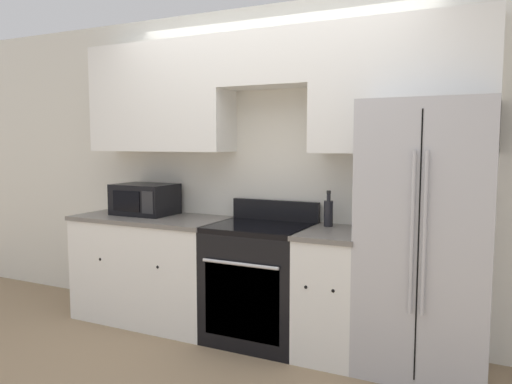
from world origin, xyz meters
TOP-DOWN VIEW (x-y plane):
  - ground_plane at (0.00, 0.00)m, footprint 12.00×12.00m
  - wall_back at (-0.00, 0.58)m, footprint 8.00×0.39m
  - lower_cabinets_left at (-0.99, 0.31)m, footprint 1.32×0.64m
  - lower_cabinets_right at (0.61, 0.31)m, footprint 0.44×0.64m
  - oven_range at (0.03, 0.31)m, footprint 0.74×0.65m
  - refrigerator at (1.23, 0.38)m, footprint 0.81×0.79m
  - microwave at (-1.11, 0.39)m, footprint 0.51×0.38m
  - bottle at (0.51, 0.48)m, footprint 0.07×0.07m

SIDE VIEW (x-z plane):
  - ground_plane at x=0.00m, z-range 0.00..0.00m
  - lower_cabinets_left at x=-0.99m, z-range 0.00..0.89m
  - lower_cabinets_right at x=0.61m, z-range 0.00..0.89m
  - oven_range at x=0.03m, z-range -0.07..0.98m
  - refrigerator at x=1.23m, z-range 0.00..1.78m
  - bottle at x=0.51m, z-range 0.86..1.13m
  - microwave at x=-1.11m, z-range 0.89..1.16m
  - wall_back at x=0.00m, z-range 0.25..2.85m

